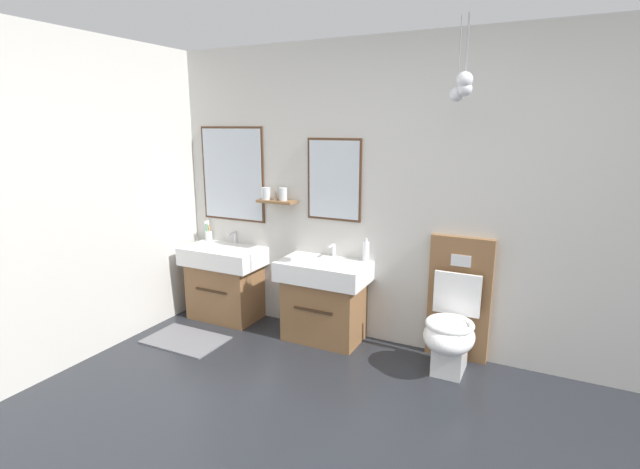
% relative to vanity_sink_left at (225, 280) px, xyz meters
% --- Properties ---
extents(wall_back, '(5.15, 0.59, 2.52)m').
position_rel_vanity_sink_left_xyz_m(wall_back, '(1.95, 0.25, 0.88)').
color(wall_back, beige).
rests_on(wall_back, ground).
extents(bath_mat, '(0.68, 0.44, 0.01)m').
position_rel_vanity_sink_left_xyz_m(bath_mat, '(0.00, -0.58, -0.37)').
color(bath_mat, slate).
rests_on(bath_mat, ground).
extents(vanity_sink_left, '(0.76, 0.47, 0.71)m').
position_rel_vanity_sink_left_xyz_m(vanity_sink_left, '(0.00, 0.00, 0.00)').
color(vanity_sink_left, brown).
rests_on(vanity_sink_left, ground).
extents(tap_on_left_sink, '(0.03, 0.13, 0.11)m').
position_rel_vanity_sink_left_xyz_m(tap_on_left_sink, '(0.00, 0.17, 0.40)').
color(tap_on_left_sink, silver).
rests_on(tap_on_left_sink, vanity_sink_left).
extents(vanity_sink_right, '(0.76, 0.47, 0.71)m').
position_rel_vanity_sink_left_xyz_m(vanity_sink_right, '(1.06, 0.00, 0.00)').
color(vanity_sink_right, brown).
rests_on(vanity_sink_right, ground).
extents(tap_on_right_sink, '(0.03, 0.13, 0.11)m').
position_rel_vanity_sink_left_xyz_m(tap_on_right_sink, '(1.06, 0.17, 0.40)').
color(tap_on_right_sink, silver).
rests_on(tap_on_right_sink, vanity_sink_right).
extents(toilet, '(0.48, 0.62, 1.00)m').
position_rel_vanity_sink_left_xyz_m(toilet, '(2.16, -0.01, -0.00)').
color(toilet, brown).
rests_on(toilet, ground).
extents(toothbrush_cup, '(0.07, 0.07, 0.20)m').
position_rel_vanity_sink_left_xyz_m(toothbrush_cup, '(-0.30, 0.16, 0.38)').
color(toothbrush_cup, silver).
rests_on(toothbrush_cup, vanity_sink_left).
extents(soap_dispenser, '(0.06, 0.06, 0.20)m').
position_rel_vanity_sink_left_xyz_m(soap_dispenser, '(1.37, 0.17, 0.41)').
color(soap_dispenser, white).
rests_on(soap_dispenser, vanity_sink_right).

